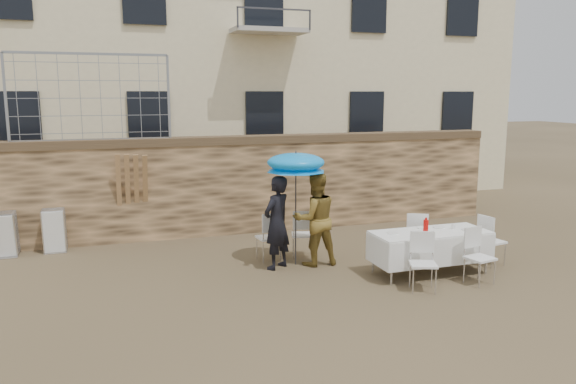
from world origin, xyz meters
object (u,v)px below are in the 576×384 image
object	(u,v)px
banquet_table	(431,234)
soda_bottle	(426,227)
table_chair_front_left	(423,263)
chair_stack_left	(7,232)
table_chair_back	(416,236)
couple_chair_left	(269,236)
man_suit	(277,223)
woman_dress	(315,219)
couple_chair_right	(303,233)
chair_stack_right	(55,228)
umbrella	(296,166)
table_chair_side	(492,240)
table_chair_front_right	(480,257)

from	to	relation	value
banquet_table	soda_bottle	bearing A→B (deg)	-143.13
table_chair_front_left	chair_stack_left	distance (m)	8.14
banquet_table	table_chair_back	xyz separation A→B (m)	(0.20, 0.80, -0.25)
couple_chair_left	man_suit	bearing A→B (deg)	84.10
woman_dress	man_suit	bearing A→B (deg)	0.06
table_chair_back	woman_dress	bearing A→B (deg)	16.56
man_suit	couple_chair_right	size ratio (longest dim) A/B	1.81
man_suit	chair_stack_right	world-z (taller)	man_suit
soda_bottle	table_chair_front_left	xyz separation A→B (m)	(-0.40, -0.60, -0.43)
umbrella	woman_dress	bearing A→B (deg)	-15.95
couple_chair_right	chair_stack_left	xyz separation A→B (m)	(-5.58, 2.04, -0.02)
couple_chair_left	table_chair_back	xyz separation A→B (m)	(2.71, -0.90, 0.00)
woman_dress	table_chair_front_left	distance (m)	2.27
table_chair_front_left	table_chair_side	world-z (taller)	same
umbrella	table_chair_front_left	world-z (taller)	umbrella
umbrella	table_chair_side	size ratio (longest dim) A/B	2.08
man_suit	table_chair_front_right	size ratio (longest dim) A/B	1.81
couple_chair_left	soda_bottle	world-z (taller)	soda_bottle
table_chair_side	soda_bottle	bearing A→B (deg)	90.00
umbrella	table_chair_front_right	distance (m)	3.58
soda_bottle	man_suit	bearing A→B (deg)	150.61
table_chair_back	couple_chair_right	bearing A→B (deg)	2.59
man_suit	soda_bottle	distance (m)	2.65
banquet_table	chair_stack_left	world-z (taller)	chair_stack_left
soda_bottle	umbrella	bearing A→B (deg)	143.74
woman_dress	umbrella	xyz separation A→B (m)	(-0.35, 0.10, 1.00)
banquet_table	umbrella	bearing A→B (deg)	149.33
umbrella	couple_chair_left	size ratio (longest dim) A/B	2.08
couple_chair_left	table_chair_front_left	xyz separation A→B (m)	(1.91, -2.45, 0.00)
woman_dress	table_chair_back	xyz separation A→B (m)	(1.96, -0.35, -0.40)
table_chair_front_right	chair_stack_right	distance (m)	8.31
woman_dress	chair_stack_right	bearing A→B (deg)	-28.61
couple_chair_left	chair_stack_right	xyz separation A→B (m)	(-3.98, 2.04, -0.02)
banquet_table	table_chair_back	distance (m)	0.86
man_suit	table_chair_back	world-z (taller)	man_suit
woman_dress	banquet_table	bearing A→B (deg)	146.88
table_chair_front_right	chair_stack_left	xyz separation A→B (m)	(-7.89, 4.49, -0.02)
woman_dress	table_chair_front_right	distance (m)	2.98
banquet_table	table_chair_side	world-z (taller)	table_chair_side
man_suit	couple_chair_left	size ratio (longest dim) A/B	1.81
table_chair_front_right	chair_stack_left	world-z (taller)	table_chair_front_right
man_suit	woman_dress	xyz separation A→B (m)	(0.75, 0.00, 0.02)
banquet_table	table_chair_side	xyz separation A→B (m)	(1.40, 0.10, -0.25)
table_chair_front_left	umbrella	bearing A→B (deg)	149.04
couple_chair_left	table_chair_side	world-z (taller)	same
table_chair_front_right	chair_stack_left	distance (m)	9.08
chair_stack_right	chair_stack_left	bearing A→B (deg)	180.00
soda_bottle	table_chair_front_left	distance (m)	0.84
table_chair_front_right	couple_chair_right	bearing A→B (deg)	121.74
banquet_table	table_chair_front_right	xyz separation A→B (m)	(0.50, -0.75, -0.25)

